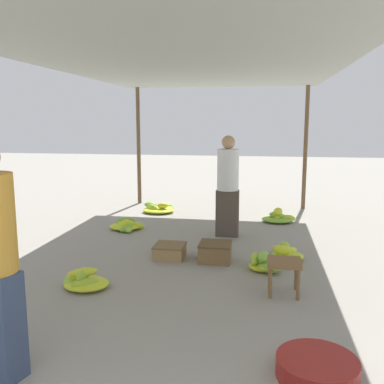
{
  "coord_description": "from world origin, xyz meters",
  "views": [
    {
      "loc": [
        0.89,
        -1.59,
        1.77
      ],
      "look_at": [
        0.0,
        3.78,
        0.86
      ],
      "focal_mm": 40.0,
      "sensor_mm": 36.0,
      "label": 1
    }
  ],
  "objects_px": {
    "banana_pile_right_0": "(264,264)",
    "crate_mid": "(170,251)",
    "banana_pile_left_1": "(126,226)",
    "crate_near": "(215,252)",
    "banana_pile_right_1": "(279,217)",
    "banana_pile_right_2": "(285,253)",
    "banana_pile_left_2": "(159,209)",
    "banana_pile_left_0": "(83,281)",
    "basin_black": "(317,368)",
    "stool": "(284,267)",
    "shopper_walking_mid": "(228,185)"
  },
  "relations": [
    {
      "from": "basin_black",
      "to": "crate_near",
      "type": "height_order",
      "value": "crate_near"
    },
    {
      "from": "basin_black",
      "to": "stool",
      "type": "bearing_deg",
      "value": 96.64
    },
    {
      "from": "stool",
      "to": "banana_pile_right_2",
      "type": "height_order",
      "value": "stool"
    },
    {
      "from": "banana_pile_left_2",
      "to": "banana_pile_right_0",
      "type": "relative_size",
      "value": 1.46
    },
    {
      "from": "stool",
      "to": "banana_pile_left_0",
      "type": "height_order",
      "value": "stool"
    },
    {
      "from": "banana_pile_left_0",
      "to": "banana_pile_left_1",
      "type": "distance_m",
      "value": 2.48
    },
    {
      "from": "banana_pile_right_2",
      "to": "banana_pile_right_0",
      "type": "bearing_deg",
      "value": -118.38
    },
    {
      "from": "banana_pile_right_0",
      "to": "banana_pile_right_1",
      "type": "height_order",
      "value": "banana_pile_right_1"
    },
    {
      "from": "basin_black",
      "to": "crate_mid",
      "type": "height_order",
      "value": "crate_mid"
    },
    {
      "from": "banana_pile_right_1",
      "to": "crate_near",
      "type": "height_order",
      "value": "banana_pile_right_1"
    },
    {
      "from": "banana_pile_right_0",
      "to": "banana_pile_right_1",
      "type": "distance_m",
      "value": 2.58
    },
    {
      "from": "banana_pile_right_0",
      "to": "banana_pile_right_2",
      "type": "relative_size",
      "value": 0.88
    },
    {
      "from": "stool",
      "to": "basin_black",
      "type": "distance_m",
      "value": 1.48
    },
    {
      "from": "banana_pile_left_0",
      "to": "crate_mid",
      "type": "xyz_separation_m",
      "value": [
        0.69,
        1.15,
        0.01
      ]
    },
    {
      "from": "banana_pile_right_0",
      "to": "crate_mid",
      "type": "bearing_deg",
      "value": 166.12
    },
    {
      "from": "basin_black",
      "to": "banana_pile_left_0",
      "type": "relative_size",
      "value": 1.03
    },
    {
      "from": "banana_pile_left_2",
      "to": "crate_near",
      "type": "distance_m",
      "value": 3.06
    },
    {
      "from": "basin_black",
      "to": "banana_pile_right_0",
      "type": "xyz_separation_m",
      "value": [
        -0.36,
        2.1,
        0.02
      ]
    },
    {
      "from": "banana_pile_left_1",
      "to": "banana_pile_right_0",
      "type": "xyz_separation_m",
      "value": [
        2.23,
        -1.61,
        0.02
      ]
    },
    {
      "from": "banana_pile_left_1",
      "to": "banana_pile_right_2",
      "type": "bearing_deg",
      "value": -23.88
    },
    {
      "from": "basin_black",
      "to": "banana_pile_right_2",
      "type": "height_order",
      "value": "banana_pile_right_2"
    },
    {
      "from": "banana_pile_left_2",
      "to": "banana_pile_right_1",
      "type": "relative_size",
      "value": 1.04
    },
    {
      "from": "banana_pile_left_0",
      "to": "shopper_walking_mid",
      "type": "xyz_separation_m",
      "value": [
        1.34,
        2.35,
        0.73
      ]
    },
    {
      "from": "banana_pile_left_1",
      "to": "banana_pile_left_2",
      "type": "relative_size",
      "value": 0.95
    },
    {
      "from": "basin_black",
      "to": "crate_near",
      "type": "bearing_deg",
      "value": 112.33
    },
    {
      "from": "crate_near",
      "to": "crate_mid",
      "type": "relative_size",
      "value": 1.03
    },
    {
      "from": "crate_near",
      "to": "banana_pile_right_0",
      "type": "bearing_deg",
      "value": -24.25
    },
    {
      "from": "banana_pile_left_0",
      "to": "banana_pile_right_2",
      "type": "relative_size",
      "value": 1.13
    },
    {
      "from": "banana_pile_left_1",
      "to": "crate_near",
      "type": "relative_size",
      "value": 1.46
    },
    {
      "from": "banana_pile_left_0",
      "to": "crate_near",
      "type": "xyz_separation_m",
      "value": [
        1.29,
        1.13,
        0.04
      ]
    },
    {
      "from": "basin_black",
      "to": "banana_pile_left_0",
      "type": "xyz_separation_m",
      "value": [
        -2.27,
        1.26,
        0.01
      ]
    },
    {
      "from": "basin_black",
      "to": "banana_pile_right_1",
      "type": "bearing_deg",
      "value": 91.36
    },
    {
      "from": "basin_black",
      "to": "crate_mid",
      "type": "distance_m",
      "value": 2.87
    },
    {
      "from": "basin_black",
      "to": "banana_pile_right_2",
      "type": "bearing_deg",
      "value": 92.0
    },
    {
      "from": "banana_pile_right_0",
      "to": "crate_near",
      "type": "relative_size",
      "value": 1.05
    },
    {
      "from": "banana_pile_right_2",
      "to": "shopper_walking_mid",
      "type": "height_order",
      "value": "shopper_walking_mid"
    },
    {
      "from": "crate_mid",
      "to": "shopper_walking_mid",
      "type": "distance_m",
      "value": 1.54
    },
    {
      "from": "banana_pile_left_2",
      "to": "crate_mid",
      "type": "relative_size",
      "value": 1.58
    },
    {
      "from": "banana_pile_left_2",
      "to": "crate_near",
      "type": "xyz_separation_m",
      "value": [
        1.4,
        -2.72,
        0.05
      ]
    },
    {
      "from": "banana_pile_left_0",
      "to": "banana_pile_right_0",
      "type": "xyz_separation_m",
      "value": [
        1.91,
        0.85,
        0.01
      ]
    },
    {
      "from": "banana_pile_right_1",
      "to": "banana_pile_right_2",
      "type": "xyz_separation_m",
      "value": [
        0.02,
        -2.06,
        -0.0
      ]
    },
    {
      "from": "banana_pile_left_0",
      "to": "banana_pile_right_1",
      "type": "height_order",
      "value": "banana_pile_right_1"
    },
    {
      "from": "banana_pile_right_1",
      "to": "shopper_walking_mid",
      "type": "height_order",
      "value": "shopper_walking_mid"
    },
    {
      "from": "basin_black",
      "to": "banana_pile_left_1",
      "type": "distance_m",
      "value": 4.54
    },
    {
      "from": "basin_black",
      "to": "banana_pile_right_2",
      "type": "xyz_separation_m",
      "value": [
        -0.09,
        2.61,
        0.01
      ]
    },
    {
      "from": "crate_near",
      "to": "banana_pile_left_0",
      "type": "bearing_deg",
      "value": -138.92
    },
    {
      "from": "banana_pile_left_1",
      "to": "banana_pile_left_2",
      "type": "height_order",
      "value": "banana_pile_left_2"
    },
    {
      "from": "crate_near",
      "to": "shopper_walking_mid",
      "type": "height_order",
      "value": "shopper_walking_mid"
    },
    {
      "from": "crate_near",
      "to": "crate_mid",
      "type": "height_order",
      "value": "crate_near"
    },
    {
      "from": "basin_black",
      "to": "banana_pile_right_0",
      "type": "height_order",
      "value": "banana_pile_right_0"
    }
  ]
}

